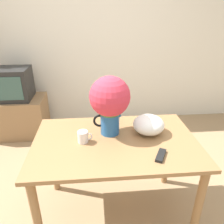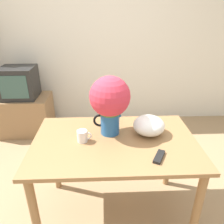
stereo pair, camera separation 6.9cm
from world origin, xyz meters
name	(u,v)px [view 1 (the left image)]	position (x,y,z in m)	size (l,w,h in m)	color
ground_plane	(99,217)	(0.00, 0.00, 0.00)	(12.00, 12.00, 0.00)	#9E7F5B
wall_back	(92,39)	(0.00, 1.99, 1.30)	(8.00, 0.05, 2.60)	silver
table	(115,153)	(0.15, 0.04, 0.66)	(1.26, 0.81, 0.78)	olive
flower_vase	(110,101)	(0.12, 0.16, 1.06)	(0.31, 0.31, 0.47)	#235B9E
coffee_mug	(83,137)	(-0.09, 0.04, 0.82)	(0.11, 0.08, 0.09)	white
white_bowl	(149,125)	(0.43, 0.13, 0.85)	(0.25, 0.25, 0.15)	white
remote_control	(161,155)	(0.44, -0.19, 0.79)	(0.11, 0.15, 0.02)	black
tv_stand	(20,116)	(-1.09, 1.57, 0.28)	(0.75, 0.51, 0.56)	#8E6B47
tv_set	(13,84)	(-1.09, 1.57, 0.77)	(0.46, 0.42, 0.43)	black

